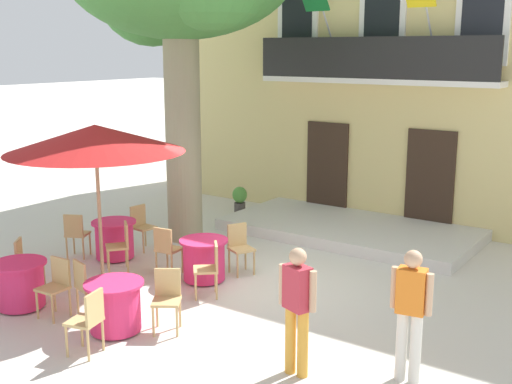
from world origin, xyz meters
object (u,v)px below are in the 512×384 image
at_px(cafe_umbrella, 95,139).
at_px(cafe_chair_front_0, 121,243).
at_px(ground_planter_left, 240,199).
at_px(cafe_chair_middle_0, 210,266).
at_px(cafe_chair_front_2, 76,232).
at_px(pedestrian_mid_plaza, 297,304).
at_px(cafe_chair_front_1, 141,224).
at_px(cafe_table_far_side, 115,306).
at_px(cafe_chair_far_side_1, 88,318).
at_px(cafe_chair_far_side_2, 167,296).
at_px(cafe_table_middle, 204,259).
at_px(cafe_chair_near_tree_0, 26,261).
at_px(cafe_chair_middle_2, 167,247).
at_px(cafe_table_near_tree, 20,284).
at_px(cafe_chair_far_side_0, 87,284).
at_px(pedestrian_near_entrance, 411,309).
at_px(cafe_chair_near_tree_2, 56,283).
at_px(cafe_chair_middle_1, 240,245).
at_px(cafe_table_front, 114,239).

bearing_deg(cafe_umbrella, cafe_chair_front_0, 119.52).
relative_size(cafe_umbrella, ground_planter_left, 4.13).
height_order(cafe_chair_middle_0, cafe_umbrella, cafe_umbrella).
xyz_separation_m(cafe_chair_front_2, pedestrian_mid_plaza, (5.97, -1.50, 0.42)).
xyz_separation_m(cafe_chair_front_1, cafe_table_far_side, (2.52, -3.09, -0.14)).
distance_m(cafe_chair_far_side_1, pedestrian_mid_plaza, 2.83).
bearing_deg(cafe_umbrella, ground_planter_left, 102.16).
height_order(cafe_chair_far_side_1, cafe_chair_far_side_2, same).
height_order(cafe_table_middle, cafe_chair_front_2, cafe_chair_front_2).
bearing_deg(cafe_chair_near_tree_0, cafe_chair_middle_2, 53.47).
relative_size(cafe_chair_middle_0, cafe_chair_front_0, 1.00).
bearing_deg(cafe_table_middle, cafe_chair_far_side_1, -79.95).
bearing_deg(cafe_chair_front_2, cafe_table_near_tree, -60.06).
distance_m(cafe_chair_far_side_0, pedestrian_mid_plaza, 3.60).
bearing_deg(cafe_table_near_tree, cafe_chair_far_side_2, 16.21).
bearing_deg(cafe_table_far_side, cafe_chair_front_2, 148.55).
relative_size(cafe_table_middle, cafe_table_far_side, 1.00).
distance_m(cafe_table_middle, cafe_umbrella, 2.83).
bearing_deg(pedestrian_near_entrance, cafe_chair_near_tree_2, -167.33).
distance_m(cafe_table_far_side, cafe_chair_far_side_1, 0.77).
relative_size(ground_planter_left, pedestrian_mid_plaza, 0.42).
bearing_deg(pedestrian_near_entrance, cafe_chair_middle_0, 167.86).
relative_size(cafe_chair_middle_2, cafe_table_far_side, 1.05).
bearing_deg(cafe_chair_far_side_2, cafe_table_far_side, -139.96).
bearing_deg(cafe_chair_far_side_1, cafe_chair_near_tree_0, 160.07).
bearing_deg(cafe_chair_near_tree_2, cafe_chair_far_side_2, 19.02).
xyz_separation_m(cafe_table_far_side, pedestrian_mid_plaza, (2.82, 0.43, 0.55)).
height_order(cafe_umbrella, pedestrian_mid_plaza, cafe_umbrella).
xyz_separation_m(cafe_chair_middle_1, pedestrian_near_entrance, (4.06, -2.03, 0.44)).
distance_m(cafe_chair_near_tree_2, cafe_table_far_side, 1.17).
relative_size(cafe_chair_front_1, cafe_umbrella, 0.31).
xyz_separation_m(cafe_chair_middle_0, cafe_chair_far_side_2, (0.31, -1.38, 0.00)).
xyz_separation_m(cafe_chair_near_tree_2, cafe_chair_front_1, (-1.36, 3.20, 0.00)).
xyz_separation_m(cafe_chair_front_0, pedestrian_near_entrance, (5.93, -0.86, 0.44)).
bearing_deg(cafe_chair_far_side_2, cafe_chair_front_1, 139.96).
bearing_deg(cafe_chair_far_side_1, cafe_table_front, 132.38).
bearing_deg(cafe_table_middle, cafe_chair_middle_1, 69.20).
xyz_separation_m(cafe_table_far_side, cafe_chair_far_side_1, (0.26, -0.71, 0.14)).
height_order(cafe_chair_middle_1, cafe_chair_middle_2, same).
relative_size(cafe_table_front, cafe_chair_far_side_1, 0.95).
distance_m(cafe_chair_near_tree_2, cafe_chair_front_1, 3.48).
bearing_deg(cafe_table_middle, cafe_chair_front_1, 162.43).
height_order(cafe_chair_middle_2, cafe_table_front, cafe_chair_middle_2).
bearing_deg(cafe_chair_middle_0, cafe_chair_front_0, 178.65).
height_order(cafe_chair_middle_0, cafe_chair_front_2, same).
bearing_deg(cafe_chair_front_2, cafe_table_middle, 9.03).
height_order(cafe_chair_near_tree_0, cafe_chair_front_0, same).
height_order(cafe_chair_near_tree_2, cafe_chair_far_side_2, same).
bearing_deg(cafe_chair_front_1, cafe_chair_far_side_0, -58.97).
bearing_deg(cafe_umbrella, cafe_chair_far_side_0, -54.25).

